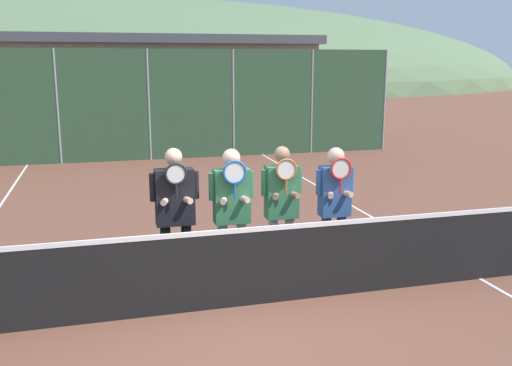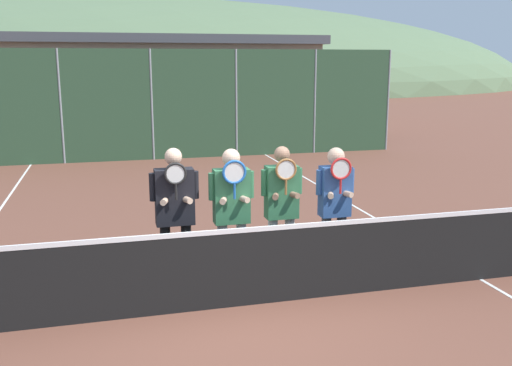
% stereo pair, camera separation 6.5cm
% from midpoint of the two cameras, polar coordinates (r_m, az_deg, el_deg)
% --- Properties ---
extents(ground_plane, '(120.00, 120.00, 0.00)m').
position_cam_midpoint_polar(ground_plane, '(7.00, -2.31, -12.29)').
color(ground_plane, brown).
extents(hill_distant, '(95.75, 53.19, 18.62)m').
position_cam_midpoint_polar(hill_distant, '(64.79, -13.72, 9.25)').
color(hill_distant, '#5B7551').
rests_on(hill_distant, ground_plane).
extents(clubhouse_building, '(16.24, 5.50, 3.94)m').
position_cam_midpoint_polar(clubhouse_building, '(25.76, -12.27, 9.86)').
color(clubhouse_building, tan).
rests_on(clubhouse_building, ground_plane).
extents(fence_back, '(15.30, 0.06, 3.23)m').
position_cam_midpoint_polar(fence_back, '(17.12, -10.26, 7.68)').
color(fence_back, gray).
rests_on(fence_back, ground_plane).
extents(tennis_net, '(9.32, 0.09, 1.08)m').
position_cam_midpoint_polar(tennis_net, '(6.81, -2.34, -8.42)').
color(tennis_net, gray).
rests_on(tennis_net, ground_plane).
extents(court_line_right_sideline, '(0.05, 16.00, 0.01)m').
position_cam_midpoint_polar(court_line_right_sideline, '(10.81, 12.35, -3.66)').
color(court_line_right_sideline, white).
rests_on(court_line_right_sideline, ground_plane).
extents(player_leftmost, '(0.61, 0.34, 1.85)m').
position_cam_midpoint_polar(player_leftmost, '(7.16, -7.85, -2.49)').
color(player_leftmost, black).
rests_on(player_leftmost, ground_plane).
extents(player_center_left, '(0.58, 0.34, 1.83)m').
position_cam_midpoint_polar(player_center_left, '(7.21, -2.19, -2.33)').
color(player_center_left, white).
rests_on(player_center_left, ground_plane).
extents(player_center_right, '(0.56, 0.34, 1.82)m').
position_cam_midpoint_polar(player_center_right, '(7.46, 2.83, -2.07)').
color(player_center_right, white).
rests_on(player_center_right, ground_plane).
extents(player_rightmost, '(0.54, 0.34, 1.78)m').
position_cam_midpoint_polar(player_rightmost, '(7.69, 8.13, -1.79)').
color(player_rightmost, '#56565B').
rests_on(player_rightmost, ground_plane).
extents(car_far_left, '(4.49, 2.00, 1.81)m').
position_cam_midpoint_polar(car_far_left, '(20.44, -19.02, 5.95)').
color(car_far_left, black).
rests_on(car_far_left, ground_plane).
extents(car_left_of_center, '(4.10, 2.00, 1.70)m').
position_cam_midpoint_polar(car_left_of_center, '(20.63, -5.54, 6.46)').
color(car_left_of_center, slate).
rests_on(car_left_of_center, ground_plane).
extents(car_center, '(4.14, 2.09, 1.68)m').
position_cam_midpoint_polar(car_center, '(22.24, 6.20, 6.85)').
color(car_center, black).
rests_on(car_center, ground_plane).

